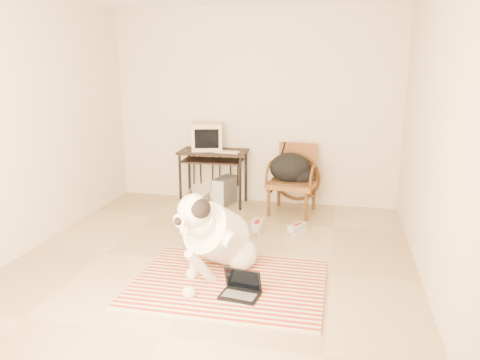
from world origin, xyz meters
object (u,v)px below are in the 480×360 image
(laptop, at_px, (241,289))
(pc_tower, at_px, (225,191))
(rattan_chair, at_px, (293,179))
(computer_desk, at_px, (213,158))
(backpack, at_px, (292,169))
(dog, at_px, (216,236))
(crt_monitor, at_px, (207,137))

(laptop, bearing_deg, pc_tower, 107.03)
(pc_tower, xyz_separation_m, rattan_chair, (0.97, -0.12, 0.26))
(pc_tower, bearing_deg, computer_desk, -176.02)
(laptop, bearing_deg, backpack, 86.04)
(pc_tower, relative_size, rattan_chair, 0.50)
(computer_desk, bearing_deg, rattan_chair, -5.40)
(dog, distance_m, crt_monitor, 2.39)
(laptop, bearing_deg, crt_monitor, 111.87)
(dog, height_order, laptop, dog)
(laptop, xyz_separation_m, pc_tower, (-0.79, 2.58, 0.12))
(pc_tower, xyz_separation_m, backpack, (0.96, -0.18, 0.40))
(dog, relative_size, crt_monitor, 2.49)
(dog, bearing_deg, pc_tower, 102.07)
(dog, xyz_separation_m, crt_monitor, (-0.72, 2.20, 0.59))
(crt_monitor, bearing_deg, pc_tower, -9.55)
(dog, height_order, backpack, dog)
(crt_monitor, bearing_deg, rattan_chair, -7.49)
(computer_desk, bearing_deg, laptop, -69.71)
(rattan_chair, xyz_separation_m, backpack, (-0.01, -0.06, 0.15))
(dog, bearing_deg, rattan_chair, 75.89)
(computer_desk, relative_size, pc_tower, 2.08)
(crt_monitor, height_order, pc_tower, crt_monitor)
(computer_desk, distance_m, rattan_chair, 1.16)
(rattan_chair, relative_size, backpack, 1.56)
(computer_desk, height_order, pc_tower, computer_desk)
(dog, distance_m, pc_tower, 2.21)
(computer_desk, bearing_deg, backpack, -8.52)
(computer_desk, relative_size, crt_monitor, 1.85)
(crt_monitor, distance_m, rattan_chair, 1.34)
(rattan_chair, bearing_deg, crt_monitor, 172.51)
(laptop, distance_m, crt_monitor, 2.96)
(crt_monitor, xyz_separation_m, pc_tower, (0.26, -0.04, -0.76))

